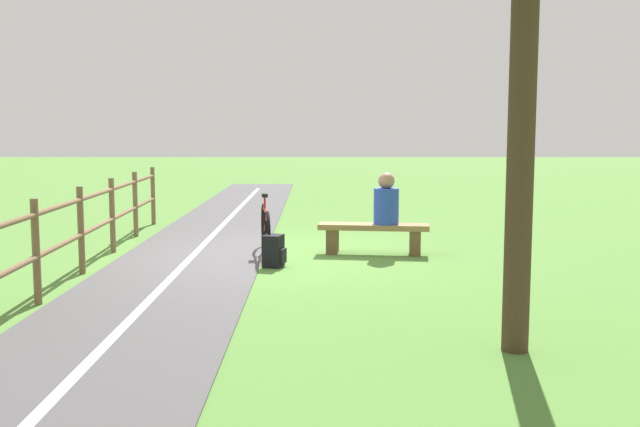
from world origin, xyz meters
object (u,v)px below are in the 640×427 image
object	(u,v)px
bench	(374,233)
person_seated	(386,202)
backpack	(274,251)
bicycle	(266,230)

from	to	relation	value
bench	person_seated	xyz separation A→B (m)	(-0.18, 0.02, 0.46)
person_seated	backpack	world-z (taller)	person_seated
bench	backpack	distance (m)	1.73
bench	backpack	bearing A→B (deg)	42.98
person_seated	backpack	xyz separation A→B (m)	(1.57, 1.00, -0.55)
bench	backpack	world-z (taller)	bench
bicycle	backpack	size ratio (longest dim) A/B	3.99
bicycle	backpack	xyz separation A→B (m)	(-0.17, 0.86, -0.16)
bench	person_seated	distance (m)	0.49
bench	person_seated	bearing A→B (deg)	-180.00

